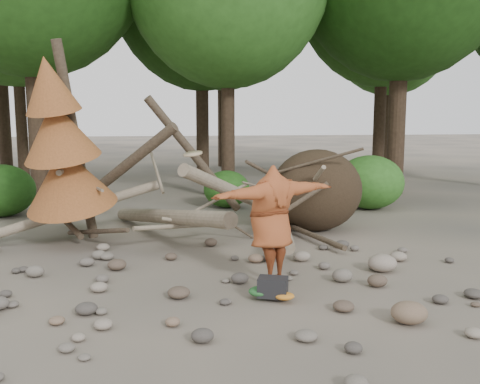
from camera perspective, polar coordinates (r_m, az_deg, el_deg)
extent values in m
plane|color=#514C44|center=(8.62, -1.02, -10.75)|extent=(120.00, 120.00, 0.00)
ellipsoid|color=#332619|center=(13.02, 8.17, 0.19)|extent=(2.20, 1.87, 1.98)
cylinder|color=gray|center=(12.01, -7.84, -2.62)|extent=(2.61, 5.11, 1.08)
cylinder|color=gray|center=(12.56, 0.37, -0.43)|extent=(3.18, 3.71, 1.90)
cylinder|color=brown|center=(12.83, -13.28, 1.78)|extent=(3.08, 1.91, 2.49)
cylinder|color=gray|center=(12.12, 4.58, -3.43)|extent=(1.13, 4.98, 0.43)
cylinder|color=brown|center=(12.95, -4.84, 3.81)|extent=(2.39, 1.03, 2.89)
cylinder|color=gray|center=(12.45, -17.10, -1.82)|extent=(3.71, 0.86, 1.20)
cylinder|color=#4C3F30|center=(11.97, -15.04, -4.09)|extent=(1.52, 1.70, 0.49)
cylinder|color=gray|center=(12.71, -2.44, -0.80)|extent=(1.57, 0.85, 0.69)
cylinder|color=#4C3F30|center=(13.38, 4.19, 1.38)|extent=(1.92, 1.25, 1.10)
cylinder|color=gray|center=(12.37, -8.85, 2.13)|extent=(0.37, 1.42, 0.85)
cylinder|color=#4C3F30|center=(12.02, 7.68, -4.55)|extent=(0.79, 2.54, 0.12)
cylinder|color=gray|center=(11.44, -6.83, -3.66)|extent=(1.78, 1.11, 0.29)
cylinder|color=#4C3F30|center=(12.07, -17.09, 5.04)|extent=(0.67, 1.13, 4.35)
cone|color=brown|center=(11.85, -17.93, 1.55)|extent=(2.06, 2.13, 1.86)
cone|color=brown|center=(11.59, -18.85, 6.33)|extent=(1.71, 1.78, 1.65)
cone|color=brown|center=(11.44, -19.72, 10.78)|extent=(1.23, 1.30, 1.41)
cylinder|color=#38281C|center=(18.13, -21.17, 13.07)|extent=(0.56, 0.56, 8.96)
cylinder|color=#38281C|center=(17.42, -1.31, 10.84)|extent=(0.44, 0.44, 7.14)
cylinder|color=#38281C|center=(19.67, 16.64, 13.59)|extent=(0.60, 0.60, 9.45)
cylinder|color=#38281C|center=(22.32, -22.49, 10.22)|extent=(0.42, 0.42, 7.56)
cylinder|color=#38281C|center=(22.38, -4.08, 12.07)|extent=(0.52, 0.52, 8.54)
cylinder|color=#38281C|center=(23.68, 14.79, 11.11)|extent=(0.50, 0.50, 8.12)
cylinder|color=#38281C|center=(29.29, -24.17, 11.60)|extent=(0.62, 0.62, 9.66)
cylinder|color=#38281C|center=(28.78, -1.85, 11.48)|extent=(0.54, 0.54, 8.75)
cylinder|color=#38281C|center=(30.54, 15.58, 10.15)|extent=(0.46, 0.46, 7.84)
ellipsoid|color=#275C1A|center=(30.97, 15.89, 17.83)|extent=(7.17, 7.17, 8.60)
ellipsoid|color=#1D4913|center=(16.10, -24.07, 0.14)|extent=(1.80, 1.80, 1.44)
ellipsoid|color=#275C1A|center=(16.15, -1.43, 0.32)|extent=(1.40, 1.40, 1.12)
ellipsoid|color=#316D22|center=(16.35, 13.69, 1.03)|extent=(2.00, 2.00, 1.60)
imported|color=brown|center=(8.83, 3.37, -3.31)|extent=(2.41, 1.58, 1.92)
cylinder|color=tan|center=(8.06, -5.04, 4.09)|extent=(0.29, 0.30, 0.11)
cube|color=black|center=(8.30, 3.52, -10.47)|extent=(0.52, 0.43, 0.30)
ellipsoid|color=#235928|center=(8.35, 2.32, -10.85)|extent=(0.41, 0.34, 0.15)
ellipsoid|color=#BB7020|center=(8.23, 4.79, -11.33)|extent=(0.30, 0.24, 0.11)
ellipsoid|color=brown|center=(7.78, 17.60, -12.16)|extent=(0.50, 0.45, 0.30)
ellipsoid|color=gray|center=(10.04, 14.95, -7.33)|extent=(0.52, 0.47, 0.31)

